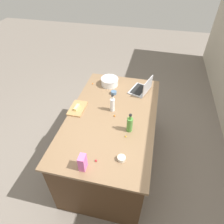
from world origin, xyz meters
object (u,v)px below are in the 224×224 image
Objects in this scene: ramekin_small at (114,93)px; laptop at (142,89)px; butter_stick_left at (77,108)px; candy_bag at (83,162)px; mixing_bowl_large at (110,81)px; bottle_vinegar at (112,104)px; cutting_board at (77,108)px; bottle_olive at (130,124)px; ramekin_medium at (121,158)px.

laptop is at bearing 110.79° from ramekin_small.
butter_stick_left is 0.86m from candy_bag.
mixing_bowl_large is 1.08× the size of bottle_vinegar.
ramekin_small reaches higher than cutting_board.
candy_bag is at bearing -30.76° from bottle_olive.
ramekin_small is at bearing -69.21° from laptop.
bottle_vinegar is 2.15× the size of butter_stick_left.
cutting_board is at bearing -155.73° from candy_bag.
bottle_olive is 0.41m from ramekin_medium.
laptop is 0.94m from cutting_board.
laptop is 4.46× the size of ramekin_medium.
bottle_vinegar is 0.45m from butter_stick_left.
ramekin_medium is at bearing 18.57° from mixing_bowl_large.
cutting_board is at bearing -132.26° from ramekin_medium.
laptop reaches higher than mixing_bowl_large.
ramekin_medium is (0.70, 0.25, -0.07)m from bottle_vinegar.
ramekin_small is (-0.42, 0.38, 0.01)m from cutting_board.
mixing_bowl_large reaches higher than butter_stick_left.
laptop is 0.49m from mixing_bowl_large.
mixing_bowl_large is 1.43m from candy_bag.
bottle_olive is 2.93× the size of ramekin_medium.
laptop reaches higher than candy_bag.
ramekin_medium is 0.48× the size of candy_bag.
bottle_vinegar is (0.49, -0.31, 0.05)m from laptop.
ramekin_small is 1.22m from candy_bag.
bottle_olive is at bearing 72.49° from cutting_board.
bottle_olive is 0.73m from butter_stick_left.
candy_bag reaches higher than ramekin_medium.
cutting_board is 0.03m from butter_stick_left.
bottle_vinegar is at bearing 10.20° from ramekin_small.
candy_bag is (0.17, -0.33, 0.06)m from ramekin_medium.
bottle_vinegar reaches higher than butter_stick_left.
bottle_olive reaches higher than mixing_bowl_large.
mixing_bowl_large is 2.32× the size of butter_stick_left.
bottle_vinegar reaches higher than candy_bag.
butter_stick_left is (0.09, -0.44, -0.06)m from bottle_vinegar.
laptop is at bearing 163.90° from candy_bag.
bottle_vinegar is at bearing 101.85° from butter_stick_left.
candy_bag is at bearing 24.82° from butter_stick_left.
butter_stick_left is (0.58, -0.75, -0.01)m from laptop.
ramekin_small is 1.10m from ramekin_medium.
ramekin_medium is (0.63, 0.69, 0.01)m from cutting_board.
laptop is 0.58m from bottle_vinegar.
bottle_vinegar reaches higher than cutting_board.
ramekin_small is at bearing 138.16° from cutting_board.
candy_bag is (1.43, 0.09, 0.03)m from mixing_bowl_large.
bottle_vinegar is at bearing 17.06° from mixing_bowl_large.
laptop is at bearing 147.56° from bottle_vinegar.
bottle_olive is (0.79, -0.05, 0.05)m from laptop.
laptop is 0.79m from bottle_olive.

